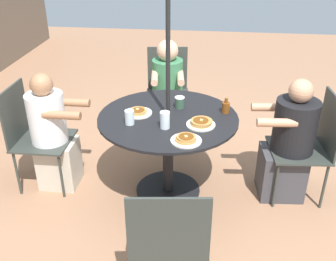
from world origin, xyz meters
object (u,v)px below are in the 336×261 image
(patio_chair_south, at_px, (312,142))
(drinking_glass_a, at_px, (130,117))
(patio_table, at_px, (168,133))
(pancake_plate_a, at_px, (201,123))
(diner_south, at_px, (288,146))
(patio_chair_north, at_px, (32,131))
(pancake_plate_c, at_px, (186,139))
(patio_chair_west, at_px, (167,86))
(coffee_cup, at_px, (180,102))
(patio_chair_east, at_px, (168,241))
(syrup_bottle, at_px, (226,107))
(pancake_plate_b, at_px, (138,112))
(drinking_glass_b, at_px, (165,120))
(diner_west, at_px, (168,95))
(diner_north, at_px, (53,136))

(patio_chair_south, distance_m, drinking_glass_a, 1.56)
(patio_table, height_order, pancake_plate_a, pancake_plate_a)
(diner_south, distance_m, drinking_glass_a, 1.38)
(patio_chair_north, distance_m, drinking_glass_a, 0.99)
(pancake_plate_c, bearing_deg, patio_chair_west, 11.55)
(pancake_plate_c, bearing_deg, diner_south, -60.28)
(coffee_cup, bearing_deg, pancake_plate_a, -147.68)
(patio_chair_north, height_order, diner_south, diner_south)
(patio_chair_east, relative_size, syrup_bottle, 7.34)
(patio_chair_north, distance_m, patio_chair_south, 2.45)
(patio_chair_east, xyz_separation_m, pancake_plate_b, (1.24, 0.40, 0.23))
(patio_chair_north, bearing_deg, drinking_glass_b, 80.47)
(coffee_cup, bearing_deg, drinking_glass_a, 133.97)
(patio_chair_north, bearing_deg, pancake_plate_a, 84.99)
(syrup_bottle, bearing_deg, patio_chair_south, -92.77)
(pancake_plate_b, height_order, syrup_bottle, syrup_bottle)
(patio_chair_west, relative_size, diner_west, 0.86)
(diner_south, bearing_deg, syrup_bottle, 80.06)
(patio_chair_north, bearing_deg, patio_chair_east, 48.29)
(patio_chair_south, xyz_separation_m, diner_west, (0.93, 1.35, -0.02))
(diner_south, xyz_separation_m, diner_west, (0.94, 1.16, 0.02))
(patio_chair_north, bearing_deg, pancake_plate_b, 91.55)
(patio_chair_north, bearing_deg, diner_north, 90.00)
(diner_north, height_order, diner_south, diner_south)
(diner_south, height_order, pancake_plate_b, diner_south)
(diner_north, bearing_deg, patio_table, 90.00)
(patio_chair_west, xyz_separation_m, pancake_plate_c, (-1.62, -0.33, 0.23))
(diner_west, height_order, pancake_plate_b, diner_west)
(patio_chair_north, relative_size, patio_chair_east, 1.00)
(patio_chair_north, xyz_separation_m, pancake_plate_b, (0.03, -0.97, 0.23))
(patio_chair_south, height_order, pancake_plate_c, patio_chair_south)
(diner_north, relative_size, syrup_bottle, 8.36)
(pancake_plate_b, bearing_deg, drinking_glass_a, 170.72)
(diner_west, distance_m, coffee_cup, 0.91)
(patio_chair_west, bearing_deg, patio_table, 90.00)
(pancake_plate_c, bearing_deg, pancake_plate_b, 45.84)
(pancake_plate_b, xyz_separation_m, pancake_plate_c, (-0.43, -0.44, 0.00))
(pancake_plate_a, bearing_deg, patio_chair_north, 85.26)
(patio_chair_south, relative_size, pancake_plate_b, 4.12)
(pancake_plate_b, bearing_deg, pancake_plate_a, -106.14)
(patio_chair_west, distance_m, coffee_cup, 1.09)
(patio_table, distance_m, patio_chair_east, 1.23)
(coffee_cup, bearing_deg, diner_west, 13.74)
(coffee_cup, bearing_deg, patio_table, 156.73)
(diner_south, bearing_deg, diner_north, 87.81)
(diner_north, xyz_separation_m, drinking_glass_b, (-0.20, -1.04, 0.33))
(patio_chair_south, bearing_deg, drinking_glass_b, 99.40)
(patio_table, height_order, patio_chair_north, patio_chair_north)
(drinking_glass_b, bearing_deg, drinking_glass_a, 83.06)
(diner_south, distance_m, pancake_plate_a, 0.83)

